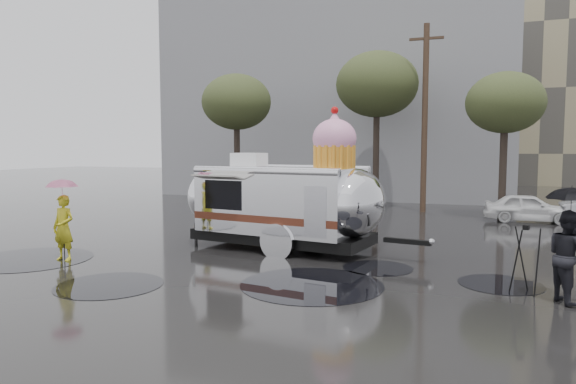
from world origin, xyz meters
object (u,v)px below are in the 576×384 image
at_px(tripod, 525,253).
at_px(person_left, 64,228).
at_px(person_right, 569,256).
at_px(airstream_trailer, 285,199).

bearing_deg(tripod, person_left, -156.31).
bearing_deg(person_right, tripod, 38.75).
bearing_deg(person_left, airstream_trailer, 36.97).
bearing_deg(airstream_trailer, person_right, -15.53).
bearing_deg(tripod, person_right, -8.19).
height_order(person_left, tripod, person_left).
relative_size(person_left, person_right, 0.97).
distance_m(person_left, tripod, 11.72).
height_order(person_left, person_right, person_right).
bearing_deg(airstream_trailer, tripod, -15.10).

